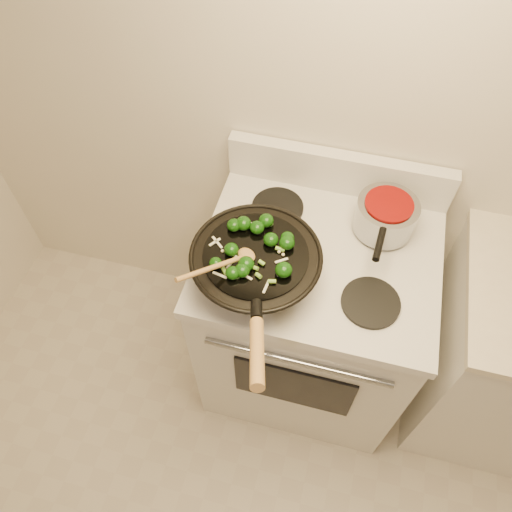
# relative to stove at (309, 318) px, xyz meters

# --- Properties ---
(stove) EXTENTS (0.78, 0.67, 1.08)m
(stove) POSITION_rel_stove_xyz_m (0.00, 0.00, 0.00)
(stove) COLOR silver
(stove) RESTS_ON ground
(wok) EXTENTS (0.40, 0.65, 0.26)m
(wok) POSITION_rel_stove_xyz_m (-0.18, -0.16, 0.53)
(wok) COLOR black
(wok) RESTS_ON stove
(stirfry) EXTENTS (0.26, 0.27, 0.04)m
(stirfry) POSITION_rel_stove_xyz_m (-0.18, -0.14, 0.60)
(stirfry) COLOR #0F3A09
(stirfry) RESTS_ON wok
(wooden_spoon) EXTENTS (0.18, 0.23, 0.11)m
(wooden_spoon) POSITION_rel_stove_xyz_m (-0.24, -0.22, 0.62)
(wooden_spoon) COLOR #A77B42
(wooden_spoon) RESTS_ON wok
(saucepan) EXTENTS (0.20, 0.32, 0.12)m
(saucepan) POSITION_rel_stove_xyz_m (0.18, 0.14, 0.52)
(saucepan) COLOR #93959B
(saucepan) RESTS_ON stove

